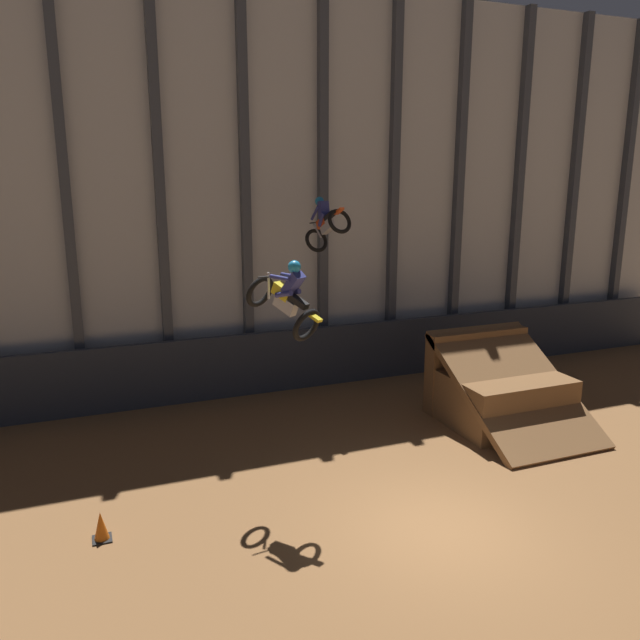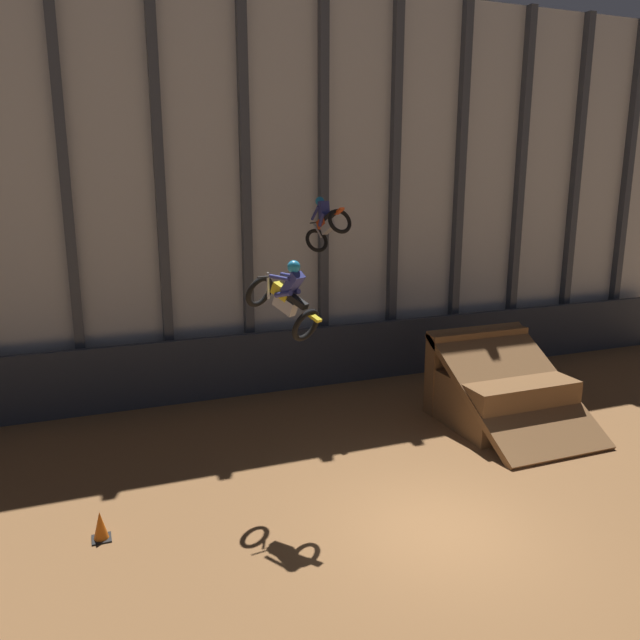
{
  "view_description": "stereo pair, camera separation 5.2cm",
  "coord_description": "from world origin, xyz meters",
  "px_view_note": "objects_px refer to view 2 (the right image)",
  "views": [
    {
      "loc": [
        -6.17,
        -9.33,
        6.79
      ],
      "look_at": [
        -0.54,
        5.08,
        3.16
      ],
      "focal_mm": 35.0,
      "sensor_mm": 36.0,
      "label": 1
    },
    {
      "loc": [
        -6.12,
        -9.34,
        6.79
      ],
      "look_at": [
        -0.54,
        5.08,
        3.16
      ],
      "focal_mm": 35.0,
      "sensor_mm": 36.0,
      "label": 2
    }
  ],
  "objects_px": {
    "dirt_ramp": "(497,390)",
    "traffic_cone_near_ramp": "(100,526)",
    "rider_bike_right_air": "(326,224)",
    "rider_bike_left_air": "(286,299)"
  },
  "relations": [
    {
      "from": "dirt_ramp",
      "to": "traffic_cone_near_ramp",
      "type": "height_order",
      "value": "dirt_ramp"
    },
    {
      "from": "dirt_ramp",
      "to": "rider_bike_right_air",
      "type": "relative_size",
      "value": 2.33
    },
    {
      "from": "rider_bike_right_air",
      "to": "traffic_cone_near_ramp",
      "type": "height_order",
      "value": "rider_bike_right_air"
    },
    {
      "from": "dirt_ramp",
      "to": "rider_bike_left_air",
      "type": "relative_size",
      "value": 2.26
    },
    {
      "from": "dirt_ramp",
      "to": "rider_bike_left_air",
      "type": "height_order",
      "value": "rider_bike_left_air"
    },
    {
      "from": "rider_bike_right_air",
      "to": "traffic_cone_near_ramp",
      "type": "distance_m",
      "value": 9.96
    },
    {
      "from": "traffic_cone_near_ramp",
      "to": "rider_bike_right_air",
      "type": "bearing_deg",
      "value": 38.2
    },
    {
      "from": "dirt_ramp",
      "to": "rider_bike_right_air",
      "type": "height_order",
      "value": "rider_bike_right_air"
    },
    {
      "from": "rider_bike_left_air",
      "to": "dirt_ramp",
      "type": "bearing_deg",
      "value": -13.31
    },
    {
      "from": "traffic_cone_near_ramp",
      "to": "dirt_ramp",
      "type": "bearing_deg",
      "value": 12.04
    }
  ]
}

